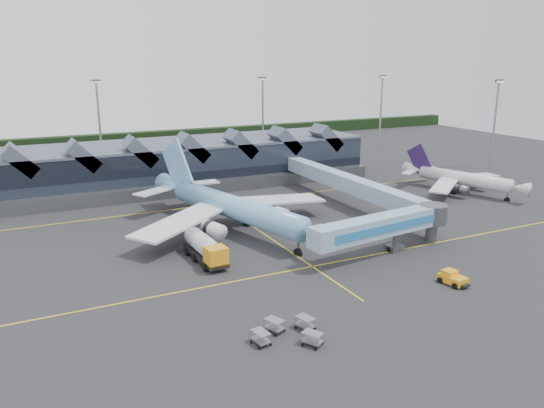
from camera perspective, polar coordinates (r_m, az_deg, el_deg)
name	(u,v)px	position (r m, az deg, el deg)	size (l,w,h in m)	color
ground	(285,248)	(79.36, 1.44, -4.79)	(260.00, 260.00, 0.00)	#28282A
taxi_stripes	(258,230)	(87.86, -1.57, -2.76)	(120.00, 60.00, 0.01)	yellow
tree_line_far	(131,139)	(181.19, -14.89, 6.81)	(260.00, 4.00, 4.00)	black
terminal	(166,164)	(119.30, -11.31, 4.21)	(90.00, 22.25, 12.52)	black
light_masts	(247,117)	(141.07, -2.75, 9.30)	(132.40, 42.56, 22.45)	gray
main_airliner	(230,206)	(86.82, -4.52, -0.22)	(36.14, 42.43, 13.86)	#5FA0C0
regional_jet	(460,178)	(118.57, 19.58, 2.63)	(24.29, 27.18, 9.52)	silver
jet_bridge	(391,225)	(78.43, 12.65, -2.18)	(25.08, 6.45, 5.97)	#7AB1CC
fuel_truck	(204,247)	(74.55, -7.32, -4.56)	(3.68, 11.15, 3.72)	black
pushback_tug	(452,278)	(70.83, 18.84, -7.56)	(2.82, 3.98, 1.65)	orange
baggage_carts	(288,330)	(55.12, 1.76, -13.44)	(7.09, 6.38, 1.39)	gray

